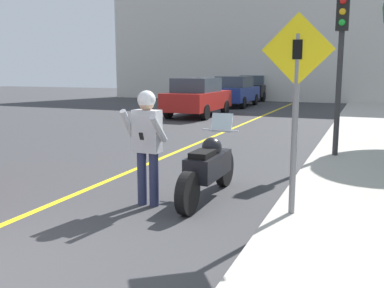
% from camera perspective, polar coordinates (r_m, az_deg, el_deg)
% --- Properties ---
extents(road_center_line, '(0.12, 36.00, 0.01)m').
position_cam_1_polar(road_center_line, '(9.83, -4.23, -1.95)').
color(road_center_line, yellow).
rests_on(road_center_line, ground).
extents(building_backdrop, '(28.00, 1.20, 9.68)m').
position_cam_1_polar(building_backdrop, '(28.98, 15.46, 15.06)').
color(building_backdrop, beige).
rests_on(building_backdrop, ground).
extents(motorcycle, '(0.62, 2.27, 1.29)m').
position_cam_1_polar(motorcycle, '(6.70, 2.22, -3.13)').
color(motorcycle, black).
rests_on(motorcycle, ground).
extents(person_biker, '(0.59, 0.47, 1.72)m').
position_cam_1_polar(person_biker, '(6.28, -6.03, 1.06)').
color(person_biker, '#282D4C').
rests_on(person_biker, ground).
extents(crossing_sign, '(0.91, 0.08, 2.58)m').
position_cam_1_polar(crossing_sign, '(5.62, 13.69, 6.26)').
color(crossing_sign, slate).
rests_on(crossing_sign, sidewalk_curb).
extents(traffic_light, '(0.26, 0.30, 3.47)m').
position_cam_1_polar(traffic_light, '(9.96, 19.25, 12.42)').
color(traffic_light, '#2D2D30').
rests_on(traffic_light, sidewalk_curb).
extents(parked_car_red, '(1.88, 4.20, 1.68)m').
position_cam_1_polar(parked_car_red, '(18.90, 0.75, 6.30)').
color(parked_car_red, black).
rests_on(parked_car_red, ground).
extents(parked_car_blue, '(1.88, 4.20, 1.68)m').
position_cam_1_polar(parked_car_blue, '(24.29, 5.76, 7.02)').
color(parked_car_blue, black).
rests_on(parked_car_blue, ground).
extents(parked_car_black, '(1.88, 4.20, 1.68)m').
position_cam_1_polar(parked_car_black, '(29.79, 8.47, 7.46)').
color(parked_car_black, black).
rests_on(parked_car_black, ground).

